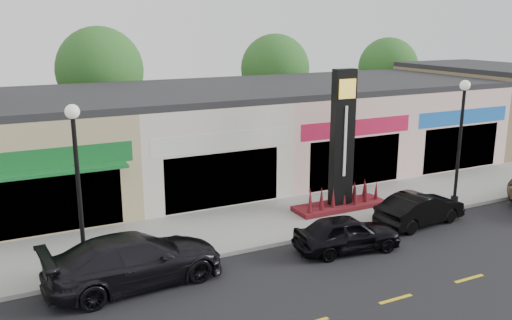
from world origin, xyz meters
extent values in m
plane|color=black|center=(0.00, 0.00, 0.00)|extent=(120.00, 120.00, 0.00)
cube|color=gray|center=(0.00, 4.35, 0.07)|extent=(52.00, 4.30, 0.15)
cube|color=gray|center=(0.00, 2.10, 0.07)|extent=(52.00, 0.20, 0.15)
cube|color=tan|center=(-8.50, 11.50, 2.25)|extent=(7.00, 10.00, 4.50)
cube|color=#262628|center=(-8.50, 11.50, 4.65)|extent=(7.00, 10.00, 0.30)
cube|color=black|center=(-8.50, 6.55, 1.40)|extent=(5.25, 0.10, 2.40)
cube|color=#16672A|center=(-8.50, 6.55, 3.10)|extent=(6.30, 0.12, 0.80)
cube|color=#16672A|center=(-8.50, 6.10, 2.70)|extent=(5.60, 0.90, 0.12)
cube|color=silver|center=(-1.50, 11.50, 2.25)|extent=(7.00, 10.00, 4.50)
cube|color=#262628|center=(-1.50, 11.50, 4.65)|extent=(7.00, 10.00, 0.30)
cube|color=black|center=(-1.50, 6.55, 1.40)|extent=(5.25, 0.10, 2.40)
cube|color=silver|center=(-1.50, 6.55, 3.10)|extent=(6.30, 0.12, 0.80)
cube|color=beige|center=(5.50, 11.50, 2.25)|extent=(7.00, 10.00, 4.50)
cube|color=#262628|center=(5.50, 11.50, 4.65)|extent=(7.00, 10.00, 0.30)
cube|color=black|center=(5.50, 6.55, 1.40)|extent=(5.25, 0.10, 2.40)
cube|color=#C21942|center=(5.50, 6.55, 3.10)|extent=(6.30, 0.12, 0.80)
cube|color=beige|center=(12.50, 11.50, 2.25)|extent=(7.00, 10.00, 4.50)
cube|color=#262628|center=(12.50, 11.50, 4.65)|extent=(7.00, 10.00, 0.30)
cube|color=black|center=(12.50, 6.55, 1.40)|extent=(5.25, 0.10, 2.40)
cube|color=blue|center=(12.50, 6.55, 3.10)|extent=(6.30, 0.12, 0.80)
cube|color=olive|center=(19.50, 11.50, 2.50)|extent=(7.00, 10.00, 5.00)
cube|color=#262628|center=(19.50, 11.50, 5.15)|extent=(7.00, 10.00, 0.30)
cylinder|color=#382619|center=(-4.00, 19.50, 1.57)|extent=(0.36, 0.36, 3.15)
sphere|color=#1A551D|center=(-4.00, 19.50, 5.23)|extent=(5.20, 5.20, 5.20)
cylinder|color=#382619|center=(8.00, 19.50, 1.49)|extent=(0.36, 0.36, 2.97)
sphere|color=#1A551D|center=(8.00, 19.50, 4.89)|extent=(4.80, 4.80, 4.80)
cylinder|color=#382619|center=(18.00, 19.50, 1.40)|extent=(0.36, 0.36, 2.80)
sphere|color=#1A551D|center=(18.00, 19.50, 4.64)|extent=(4.60, 4.60, 4.60)
cylinder|color=black|center=(-8.00, 2.50, 0.30)|extent=(0.32, 0.32, 0.30)
cylinder|color=black|center=(-8.00, 2.50, 2.80)|extent=(0.14, 0.14, 5.00)
sphere|color=silver|center=(-8.00, 2.50, 5.40)|extent=(0.44, 0.44, 0.44)
cylinder|color=black|center=(8.00, 2.50, 0.30)|extent=(0.32, 0.32, 0.30)
cylinder|color=black|center=(8.00, 2.50, 2.80)|extent=(0.14, 0.14, 5.00)
sphere|color=silver|center=(8.00, 2.50, 5.40)|extent=(0.44, 0.44, 0.44)
cube|color=#4F130D|center=(3.00, 4.20, 0.25)|extent=(4.20, 1.30, 0.20)
cube|color=black|center=(3.00, 4.20, 3.15)|extent=(1.00, 0.40, 6.00)
cube|color=yellow|center=(3.00, 3.98, 5.35)|extent=(0.80, 0.05, 0.80)
cube|color=silver|center=(3.00, 3.98, 3.15)|extent=(0.12, 0.04, 3.00)
imported|color=black|center=(-6.65, 1.39, 0.81)|extent=(2.72, 5.74, 1.62)
imported|color=black|center=(0.79, 0.59, 0.66)|extent=(2.03, 4.03, 1.32)
imported|color=black|center=(5.01, 1.46, 0.66)|extent=(1.86, 4.13, 1.31)
camera|label=1|loc=(-10.17, -14.20, 7.93)|focal=38.00mm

